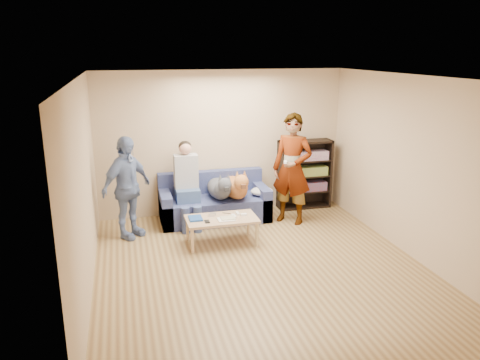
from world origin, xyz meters
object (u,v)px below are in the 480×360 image
object	(u,v)px
person_standing_right	(292,169)
sofa	(214,204)
bookshelf	(304,173)
dog_gray	(220,188)
camera_silver	(212,214)
dog_tan	(236,187)
notebook_blue	(195,218)
person_seated	(187,181)
person_standing_left	(127,188)
coffee_table	(222,221)

from	to	relation	value
person_standing_right	sofa	distance (m)	1.52
bookshelf	dog_gray	bearing A→B (deg)	-166.49
person_standing_right	camera_silver	xyz separation A→B (m)	(-1.50, -0.52, -0.51)
sofa	dog_tan	size ratio (longest dim) A/B	1.63
camera_silver	dog_tan	size ratio (longest dim) A/B	0.09
notebook_blue	bookshelf	distance (m)	2.64
dog_tan	camera_silver	bearing A→B (deg)	-126.64
notebook_blue	dog_tan	distance (m)	1.21
person_standing_right	bookshelf	world-z (taller)	person_standing_right
person_seated	bookshelf	size ratio (longest dim) A/B	1.13
person_seated	dog_tan	xyz separation A→B (m)	(0.84, -0.09, -0.14)
person_seated	bookshelf	distance (m)	2.31
dog_gray	dog_tan	world-z (taller)	dog_tan
person_standing_left	person_seated	bearing A→B (deg)	-23.96
dog_gray	bookshelf	size ratio (longest dim) A/B	0.95
dog_gray	sofa	bearing A→B (deg)	112.23
notebook_blue	coffee_table	world-z (taller)	notebook_blue
dog_tan	bookshelf	distance (m)	1.51
notebook_blue	camera_silver	world-z (taller)	camera_silver
camera_silver	sofa	bearing A→B (deg)	77.52
person_seated	bookshelf	xyz separation A→B (m)	(2.28, 0.36, -0.09)
sofa	dog_tan	distance (m)	0.54
person_standing_left	dog_gray	bearing A→B (deg)	-32.28
person_standing_left	bookshelf	size ratio (longest dim) A/B	1.27
dog_tan	bookshelf	bearing A→B (deg)	17.18
person_standing_left	dog_tan	size ratio (longest dim) A/B	1.42
person_standing_right	person_standing_left	distance (m)	2.78
camera_silver	coffee_table	size ratio (longest dim) A/B	0.10
dog_tan	person_seated	bearing A→B (deg)	174.09
person_standing_right	coffee_table	distance (m)	1.63
person_standing_left	bookshelf	distance (m)	3.37
notebook_blue	dog_tan	xyz separation A→B (m)	(0.85, 0.84, 0.20)
person_standing_left	bookshelf	bearing A→B (deg)	-30.60
person_seated	notebook_blue	bearing A→B (deg)	-90.78
dog_tan	coffee_table	bearing A→B (deg)	-116.92
person_standing_right	person_standing_left	xyz separation A→B (m)	(-2.77, -0.00, -0.13)
person_seated	dog_gray	size ratio (longest dim) A/B	1.19
person_standing_left	camera_silver	distance (m)	1.42
coffee_table	notebook_blue	bearing A→B (deg)	172.87
coffee_table	camera_silver	bearing A→B (deg)	135.00
person_standing_right	person_standing_left	bearing A→B (deg)	-138.01
person_standing_right	dog_gray	bearing A→B (deg)	-151.15
coffee_table	person_seated	bearing A→B (deg)	111.69
person_standing_right	notebook_blue	bearing A→B (deg)	-119.81
coffee_table	bookshelf	bearing A→B (deg)	35.13
person_standing_left	dog_tan	bearing A→B (deg)	-34.81
bookshelf	sofa	bearing A→B (deg)	-172.60
notebook_blue	camera_silver	bearing A→B (deg)	14.04
person_standing_left	dog_gray	world-z (taller)	person_standing_left
dog_tan	person_standing_right	bearing A→B (deg)	-14.93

